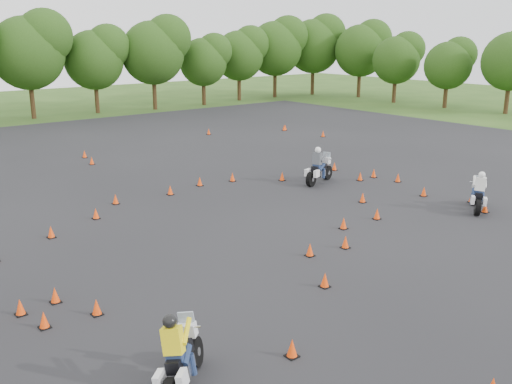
% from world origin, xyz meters
% --- Properties ---
extents(ground, '(140.00, 140.00, 0.00)m').
position_xyz_m(ground, '(0.00, 0.00, 0.00)').
color(ground, '#2D5119').
rests_on(ground, ground).
extents(asphalt_pad, '(62.00, 62.00, 0.00)m').
position_xyz_m(asphalt_pad, '(0.00, 6.00, 0.01)').
color(asphalt_pad, black).
rests_on(asphalt_pad, ground).
extents(treeline, '(87.24, 32.34, 10.64)m').
position_xyz_m(treeline, '(3.24, 35.20, 4.62)').
color(treeline, '#224112').
rests_on(treeline, ground).
extents(traffic_cones, '(35.99, 33.26, 0.45)m').
position_xyz_m(traffic_cones, '(-0.47, 5.89, 0.23)').
color(traffic_cones, '#FF450A').
rests_on(traffic_cones, asphalt_pad).
extents(rider_grey, '(2.66, 1.47, 1.96)m').
position_xyz_m(rider_grey, '(6.47, 6.68, 0.99)').
color(rider_grey, '#484B51').
rests_on(rider_grey, ground).
extents(rider_yellow, '(2.29, 2.13, 1.85)m').
position_xyz_m(rider_yellow, '(-8.72, -4.36, 0.93)').
color(rider_yellow, yellow).
rests_on(rider_yellow, ground).
extents(rider_white, '(2.33, 1.94, 1.81)m').
position_xyz_m(rider_white, '(8.45, -1.14, 0.91)').
color(rider_white, silver).
rests_on(rider_white, ground).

